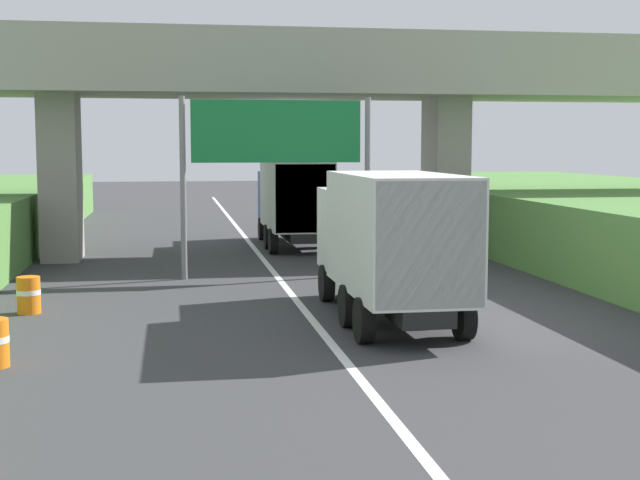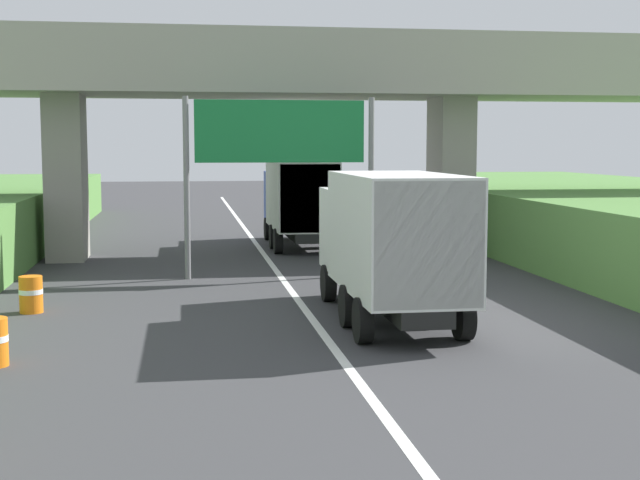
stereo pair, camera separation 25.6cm
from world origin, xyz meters
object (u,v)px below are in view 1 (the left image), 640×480
object	(u,v)px
truck_white	(389,238)
car_yellow	(340,210)
construction_barrel_2	(29,295)
truck_blue	(293,199)
overhead_highway_sign	(277,144)

from	to	relation	value
truck_white	car_yellow	size ratio (longest dim) A/B	1.78
car_yellow	construction_barrel_2	bearing A→B (deg)	-118.65
truck_blue	car_yellow	world-z (taller)	truck_blue
overhead_highway_sign	construction_barrel_2	distance (m)	9.11
overhead_highway_sign	construction_barrel_2	bearing A→B (deg)	-142.95
overhead_highway_sign	truck_blue	bearing A→B (deg)	78.88
truck_white	truck_blue	bearing A→B (deg)	90.48
truck_white	construction_barrel_2	bearing A→B (deg)	164.79
overhead_highway_sign	car_yellow	bearing A→B (deg)	72.87
overhead_highway_sign	car_yellow	size ratio (longest dim) A/B	1.43
truck_white	overhead_highway_sign	bearing A→B (deg)	103.37
truck_blue	truck_white	distance (m)	15.50
overhead_highway_sign	truck_white	size ratio (longest dim) A/B	0.81
car_yellow	overhead_highway_sign	bearing A→B (deg)	-107.13
truck_blue	construction_barrel_2	xyz separation A→B (m)	(-8.27, -13.21, -1.47)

